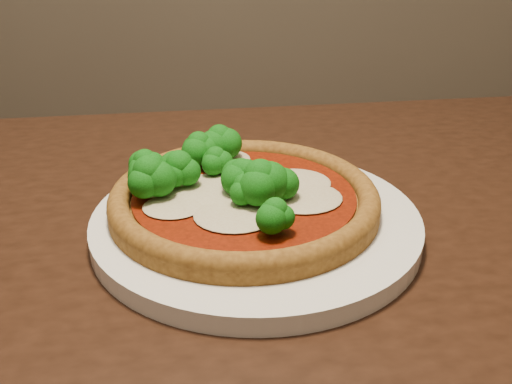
{
  "coord_description": "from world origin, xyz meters",
  "views": [
    {
      "loc": [
        0.27,
        -0.39,
        1.02
      ],
      "look_at": [
        0.28,
        0.08,
        0.79
      ],
      "focal_mm": 40.0,
      "sensor_mm": 36.0,
      "label": 1
    }
  ],
  "objects": [
    {
      "name": "plate",
      "position": [
        0.28,
        0.08,
        0.76
      ],
      "size": [
        0.31,
        0.31,
        0.02
      ],
      "primitive_type": "cylinder",
      "color": "silver",
      "rests_on": "dining_table"
    },
    {
      "name": "pizza",
      "position": [
        0.26,
        0.09,
        0.79
      ],
      "size": [
        0.25,
        0.25,
        0.06
      ],
      "rotation": [
        0.0,
        0.0,
        0.21
      ],
      "color": "brown",
      "rests_on": "plate"
    },
    {
      "name": "dining_table",
      "position": [
        0.24,
        0.05,
        0.66
      ],
      "size": [
        1.43,
        0.94,
        0.75
      ],
      "rotation": [
        0.0,
        0.0,
        0.12
      ],
      "color": "black",
      "rests_on": "floor"
    }
  ]
}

